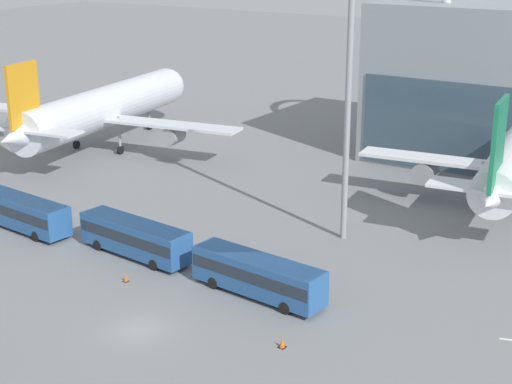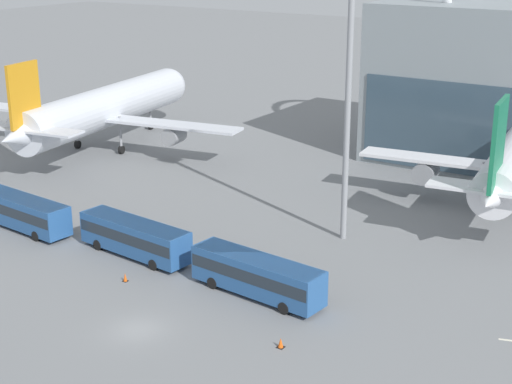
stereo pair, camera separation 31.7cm
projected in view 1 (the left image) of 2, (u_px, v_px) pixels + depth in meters
ground_plane at (139, 330)px, 58.10m from camera, size 440.00×440.00×0.00m
airliner_at_gate_near at (100, 109)px, 105.38m from camera, size 41.52×40.49×14.00m
shuttle_bus_0 at (22, 211)px, 77.43m from camera, size 12.09×3.87×3.27m
shuttle_bus_1 at (135, 236)px, 71.01m from camera, size 12.11×3.98×3.27m
shuttle_bus_2 at (258, 274)px, 63.09m from camera, size 12.11×3.96×3.27m
floodlight_mast at (349, 70)px, 70.74m from camera, size 2.32×2.32×26.15m
traffic_cone_0 at (126, 278)px, 66.13m from camera, size 0.44×0.44×0.75m
traffic_cone_1 at (282, 343)px, 55.54m from camera, size 0.53×0.53×0.74m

